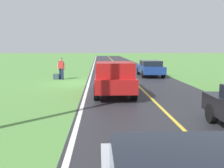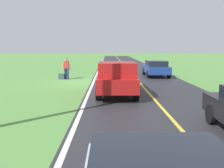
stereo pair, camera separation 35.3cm
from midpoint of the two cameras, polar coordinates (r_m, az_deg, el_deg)
The scene contains 8 objects.
ground_plane at distance 19.02m, azimuth -8.19°, elevation 0.18°, with size 200.00×200.00×0.00m, color #568E42.
road_surface at distance 19.10m, azimuth 4.57°, elevation 0.27°, with size 7.14×120.00×0.00m, color #28282D.
lane_edge_line at distance 18.96m, azimuth -5.65°, elevation 0.21°, with size 0.16×117.60×0.00m, color silver.
lane_centre_line at distance 19.10m, azimuth 4.57°, elevation 0.28°, with size 0.14×117.60×0.00m, color gold.
hitchhiker_walking at distance 21.42m, azimuth -11.47°, elevation 3.61°, with size 0.62×0.52×1.75m.
suitcase_carried at distance 21.50m, azimuth -12.55°, elevation 1.58°, with size 0.20×0.46×0.46m, color #384C56.
pickup_truck_passing at distance 14.10m, azimuth -0.28°, elevation 1.50°, with size 2.14×5.42×1.82m.
sedan_near_oncoming at distance 23.60m, azimuth 7.92°, elevation 3.53°, with size 1.93×4.40×1.41m.
Camera 1 is at (-1.59, 18.76, 2.57)m, focal length 41.92 mm.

